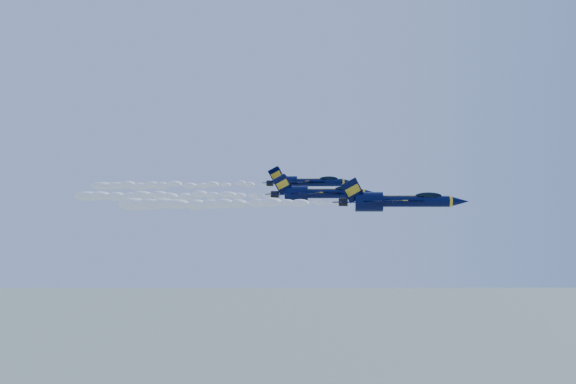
{
  "coord_description": "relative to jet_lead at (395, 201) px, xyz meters",
  "views": [
    {
      "loc": [
        5.47,
        -95.55,
        148.72
      ],
      "look_at": [
        -1.25,
        -5.98,
        150.7
      ],
      "focal_mm": 35.0,
      "sensor_mm": 36.0,
      "label": 1
    }
  ],
  "objects": [
    {
      "name": "jet_second",
      "position": [
        -11.08,
        7.98,
        1.26
      ],
      "size": [
        17.0,
        13.95,
        6.32
      ],
      "color": "black"
    },
    {
      "name": "jet_lead",
      "position": [
        0.0,
        0.0,
        0.0
      ],
      "size": [
        18.3,
        15.01,
        6.8
      ],
      "color": "black"
    },
    {
      "name": "smoke_trail_jet_lead",
      "position": [
        -23.69,
        -0.0,
        -0.38
      ],
      "size": [
        31.73,
        1.89,
        1.7
      ],
      "primitive_type": "ellipsoid",
      "color": "white"
    },
    {
      "name": "jet_third",
      "position": [
        -13.52,
        18.99,
        3.44
      ],
      "size": [
        15.89,
        13.03,
        5.9
      ],
      "color": "black"
    },
    {
      "name": "smoke_trail_jet_third",
      "position": [
        -36.18,
        18.99,
        3.08
      ],
      "size": [
        31.73,
        1.64,
        1.48
      ],
      "primitive_type": "ellipsoid",
      "color": "white"
    },
    {
      "name": "smoke_trail_jet_second",
      "position": [
        -34.21,
        7.98,
        0.89
      ],
      "size": [
        31.73,
        1.76,
        1.58
      ],
      "primitive_type": "ellipsoid",
      "color": "white"
    }
  ]
}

